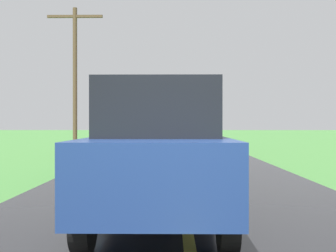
{
  "coord_description": "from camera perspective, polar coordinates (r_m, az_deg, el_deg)",
  "views": [
    {
      "loc": [
        -0.19,
        -2.36,
        1.46
      ],
      "look_at": [
        -0.35,
        11.39,
        1.4
      ],
      "focal_mm": 42.89,
      "sensor_mm": 36.0,
      "label": 1
    }
  ],
  "objects": [
    {
      "name": "following_car",
      "position": [
        5.52,
        -1.25,
        -3.78
      ],
      "size": [
        1.74,
        4.1,
        1.92
      ],
      "color": "navy",
      "rests_on": "road_surface"
    },
    {
      "name": "banana_truck_near",
      "position": [
        11.78,
        -1.84,
        0.25
      ],
      "size": [
        2.38,
        5.82,
        2.8
      ],
      "color": "#2D2D30",
      "rests_on": "road_surface"
    },
    {
      "name": "utility_pole_roadside",
      "position": [
        19.31,
        -13.08,
        7.21
      ],
      "size": [
        2.58,
        0.2,
        6.89
      ],
      "color": "brown",
      "rests_on": "ground"
    },
    {
      "name": "banana_truck_far",
      "position": [
        22.03,
        -0.86,
        0.28
      ],
      "size": [
        2.38,
        5.82,
        2.8
      ],
      "color": "#2D2D30",
      "rests_on": "road_surface"
    }
  ]
}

